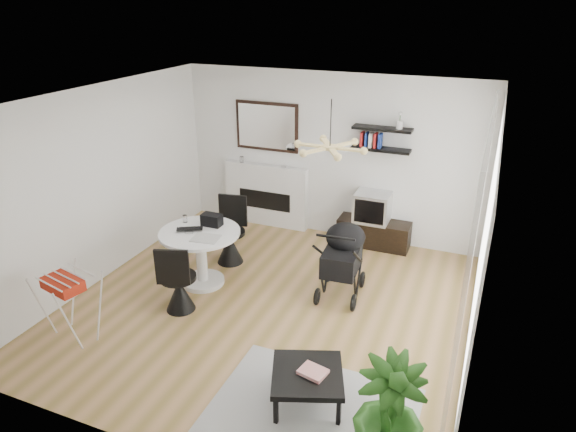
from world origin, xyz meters
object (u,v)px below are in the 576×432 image
at_px(tv_console, 374,233).
at_px(dining_table, 201,249).
at_px(fireplace, 266,188).
at_px(coffee_table, 307,376).
at_px(crt_tv, 372,207).
at_px(drying_rack, 71,305).
at_px(potted_plant, 389,414).
at_px(stroller, 342,262).

height_order(tv_console, dining_table, dining_table).
bearing_deg(fireplace, coffee_table, -60.38).
distance_m(crt_tv, drying_rack, 4.60).
bearing_deg(potted_plant, dining_table, 146.36).
bearing_deg(dining_table, crt_tv, 47.74).
relative_size(coffee_table, potted_plant, 0.83).
height_order(crt_tv, dining_table, crt_tv).
distance_m(drying_rack, potted_plant, 3.83).
bearing_deg(fireplace, tv_console, -3.94).
xyz_separation_m(tv_console, potted_plant, (1.10, -4.12, 0.32)).
bearing_deg(drying_rack, dining_table, 78.58).
xyz_separation_m(fireplace, dining_table, (0.02, -2.23, -0.15)).
xyz_separation_m(tv_console, coffee_table, (0.22, -3.71, 0.11)).
bearing_deg(dining_table, potted_plant, -33.64).
bearing_deg(fireplace, crt_tv, -4.13).
height_order(crt_tv, drying_rack, crt_tv).
bearing_deg(dining_table, stroller, 15.14).
xyz_separation_m(tv_console, drying_rack, (-2.71, -3.75, 0.22)).
distance_m(fireplace, crt_tv, 1.92).
height_order(fireplace, coffee_table, fireplace).
bearing_deg(drying_rack, crt_tv, 67.87).
height_order(drying_rack, coffee_table, drying_rack).
xyz_separation_m(tv_console, stroller, (-0.06, -1.58, 0.25)).
distance_m(fireplace, tv_console, 2.02).
xyz_separation_m(dining_table, coffee_table, (2.17, -1.62, -0.21)).
bearing_deg(drying_rack, fireplace, 92.42).
bearing_deg(coffee_table, fireplace, 119.62).
relative_size(drying_rack, potted_plant, 0.79).
bearing_deg(crt_tv, drying_rack, -125.38).
xyz_separation_m(crt_tv, stroller, (-0.02, -1.58, -0.20)).
bearing_deg(crt_tv, dining_table, -132.26).
bearing_deg(stroller, fireplace, 133.70).
relative_size(fireplace, coffee_table, 2.43).
bearing_deg(potted_plant, tv_console, 104.92).
xyz_separation_m(dining_table, potted_plant, (3.05, -2.03, -0.00)).
height_order(dining_table, coffee_table, dining_table).
xyz_separation_m(drying_rack, coffee_table, (2.93, 0.04, -0.11)).
bearing_deg(dining_table, tv_console, 47.07).
distance_m(tv_console, stroller, 1.60).
distance_m(fireplace, stroller, 2.57).
height_order(drying_rack, potted_plant, potted_plant).
height_order(drying_rack, stroller, stroller).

